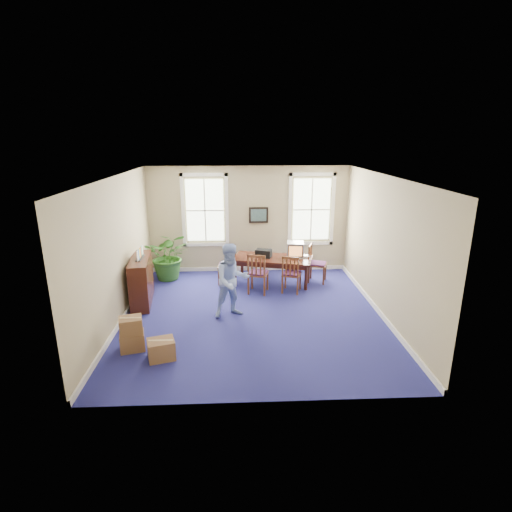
{
  "coord_description": "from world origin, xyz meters",
  "views": [
    {
      "loc": [
        -0.33,
        -8.61,
        4.03
      ],
      "look_at": [
        0.1,
        0.6,
        1.25
      ],
      "focal_mm": 28.0,
      "sensor_mm": 36.0,
      "label": 1
    }
  ],
  "objects_px": {
    "conference_table": "(272,270)",
    "credenza": "(141,279)",
    "potted_plant": "(169,256)",
    "cardboard_boxes": "(142,331)",
    "man": "(232,281)",
    "crt_tv": "(295,249)",
    "chair_near_left": "(258,273)"
  },
  "relations": [
    {
      "from": "crt_tv",
      "to": "man",
      "type": "height_order",
      "value": "man"
    },
    {
      "from": "credenza",
      "to": "conference_table",
      "type": "bearing_deg",
      "value": 13.35
    },
    {
      "from": "chair_near_left",
      "to": "man",
      "type": "bearing_deg",
      "value": 79.6
    },
    {
      "from": "crt_tv",
      "to": "cardboard_boxes",
      "type": "relative_size",
      "value": 0.41
    },
    {
      "from": "conference_table",
      "to": "potted_plant",
      "type": "xyz_separation_m",
      "value": [
        -2.97,
        0.43,
        0.33
      ]
    },
    {
      "from": "credenza",
      "to": "cardboard_boxes",
      "type": "xyz_separation_m",
      "value": [
        0.5,
        -2.27,
        -0.25
      ]
    },
    {
      "from": "potted_plant",
      "to": "cardboard_boxes",
      "type": "distance_m",
      "value": 3.98
    },
    {
      "from": "man",
      "to": "credenza",
      "type": "xyz_separation_m",
      "value": [
        -2.27,
        0.9,
        -0.26
      ]
    },
    {
      "from": "conference_table",
      "to": "credenza",
      "type": "xyz_separation_m",
      "value": [
        -3.39,
        -1.26,
        0.23
      ]
    },
    {
      "from": "man",
      "to": "chair_near_left",
      "type": "bearing_deg",
      "value": 44.58
    },
    {
      "from": "chair_near_left",
      "to": "credenza",
      "type": "distance_m",
      "value": 2.99
    },
    {
      "from": "crt_tv",
      "to": "man",
      "type": "xyz_separation_m",
      "value": [
        -1.77,
        -2.21,
        -0.09
      ]
    },
    {
      "from": "crt_tv",
      "to": "credenza",
      "type": "height_order",
      "value": "credenza"
    },
    {
      "from": "crt_tv",
      "to": "cardboard_boxes",
      "type": "height_order",
      "value": "crt_tv"
    },
    {
      "from": "chair_near_left",
      "to": "credenza",
      "type": "xyz_separation_m",
      "value": [
        -2.94,
        -0.51,
        0.05
      ]
    },
    {
      "from": "conference_table",
      "to": "crt_tv",
      "type": "xyz_separation_m",
      "value": [
        0.65,
        0.05,
        0.58
      ]
    },
    {
      "from": "conference_table",
      "to": "chair_near_left",
      "type": "xyz_separation_m",
      "value": [
        -0.45,
        -0.75,
        0.18
      ]
    },
    {
      "from": "conference_table",
      "to": "credenza",
      "type": "relative_size",
      "value": 1.41
    },
    {
      "from": "man",
      "to": "credenza",
      "type": "relative_size",
      "value": 1.12
    },
    {
      "from": "chair_near_left",
      "to": "man",
      "type": "xyz_separation_m",
      "value": [
        -0.67,
        -1.42,
        0.31
      ]
    },
    {
      "from": "conference_table",
      "to": "crt_tv",
      "type": "relative_size",
      "value": 4.32
    },
    {
      "from": "conference_table",
      "to": "credenza",
      "type": "distance_m",
      "value": 3.62
    },
    {
      "from": "conference_table",
      "to": "chair_near_left",
      "type": "distance_m",
      "value": 0.89
    },
    {
      "from": "conference_table",
      "to": "potted_plant",
      "type": "relative_size",
      "value": 1.55
    },
    {
      "from": "man",
      "to": "credenza",
      "type": "distance_m",
      "value": 2.46
    },
    {
      "from": "conference_table",
      "to": "cardboard_boxes",
      "type": "height_order",
      "value": "conference_table"
    },
    {
      "from": "chair_near_left",
      "to": "man",
      "type": "distance_m",
      "value": 1.6
    },
    {
      "from": "credenza",
      "to": "cardboard_boxes",
      "type": "bearing_deg",
      "value": -84.53
    },
    {
      "from": "potted_plant",
      "to": "chair_near_left",
      "type": "bearing_deg",
      "value": -25.04
    },
    {
      "from": "conference_table",
      "to": "potted_plant",
      "type": "bearing_deg",
      "value": -173.29
    },
    {
      "from": "man",
      "to": "credenza",
      "type": "bearing_deg",
      "value": 138.34
    },
    {
      "from": "chair_near_left",
      "to": "potted_plant",
      "type": "bearing_deg",
      "value": -10.01
    }
  ]
}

